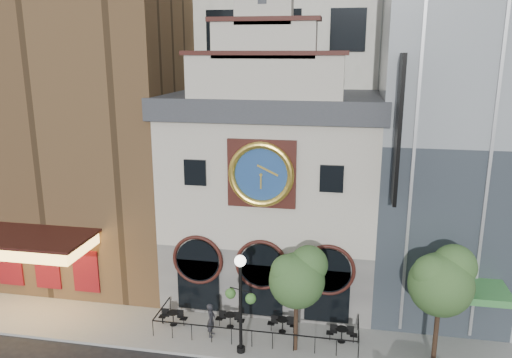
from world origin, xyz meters
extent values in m
cube|color=gray|center=(0.00, 2.50, 0.07)|extent=(44.00, 5.00, 0.15)
cube|color=#605E5B|center=(0.00, 8.00, 2.15)|extent=(12.00, 8.00, 4.00)
cube|color=beige|center=(0.00, 8.00, 7.65)|extent=(12.00, 8.00, 7.00)
cube|color=#2D3035|center=(0.00, 8.00, 11.75)|extent=(12.60, 8.60, 1.20)
cube|color=#33130F|center=(0.00, 3.92, 8.55)|extent=(3.60, 0.25, 3.60)
cylinder|color=navy|center=(0.00, 3.78, 8.55)|extent=(3.10, 0.12, 3.10)
torus|color=gold|center=(0.00, 3.70, 8.55)|extent=(3.46, 0.36, 3.46)
cube|color=brown|center=(-13.00, 10.00, 12.65)|extent=(14.00, 12.00, 25.00)
cube|color=#FFBF59|center=(-13.00, 2.30, 4.35)|extent=(7.00, 3.40, 0.70)
cube|color=#33130F|center=(-13.00, 2.30, 4.80)|extent=(7.40, 3.80, 0.15)
cube|color=maroon|center=(-13.00, 3.95, 2.15)|extent=(5.60, 0.15, 2.60)
cube|color=gray|center=(13.00, 10.00, 10.15)|extent=(14.00, 12.00, 20.00)
cube|color=#3E8942|center=(10.00, 2.80, 3.45)|extent=(4.50, 2.40, 0.35)
cube|color=black|center=(6.60, 3.00, 11.15)|extent=(0.18, 1.60, 7.00)
cylinder|color=black|center=(-4.63, 2.44, 0.89)|extent=(0.68, 0.68, 0.03)
cylinder|color=black|center=(-4.63, 2.44, 0.52)|extent=(0.06, 0.06, 0.72)
cylinder|color=black|center=(-1.52, 2.81, 0.89)|extent=(0.68, 0.68, 0.03)
cylinder|color=black|center=(-1.52, 2.81, 0.52)|extent=(0.06, 0.06, 0.72)
cylinder|color=black|center=(1.33, 2.85, 0.89)|extent=(0.68, 0.68, 0.03)
cylinder|color=black|center=(1.33, 2.85, 0.52)|extent=(0.06, 0.06, 0.72)
cylinder|color=black|center=(4.47, 2.49, 0.89)|extent=(0.68, 0.68, 0.03)
cylinder|color=black|center=(4.47, 2.49, 0.52)|extent=(0.06, 0.06, 0.72)
imported|color=#222227|center=(-2.29, 1.80, 1.07)|extent=(0.47, 0.69, 1.83)
cylinder|color=black|center=(-0.45, 0.66, 2.50)|extent=(0.17, 0.17, 4.70)
cylinder|color=black|center=(-0.45, 0.66, 0.29)|extent=(0.41, 0.41, 0.28)
sphere|color=white|center=(-0.45, 0.66, 5.04)|extent=(0.56, 0.56, 0.56)
sphere|color=#396327|center=(-0.99, 0.83, 3.21)|extent=(0.53, 0.53, 0.53)
sphere|color=#396327|center=(0.09, 0.49, 3.21)|extent=(0.53, 0.53, 0.53)
cylinder|color=#382619|center=(2.20, 1.37, 1.62)|extent=(0.21, 0.21, 2.94)
sphere|color=#2F5421|center=(2.20, 1.37, 3.93)|extent=(2.73, 2.73, 2.73)
sphere|color=#2F5421|center=(2.72, 1.68, 4.67)|extent=(1.89, 1.89, 1.89)
sphere|color=#2F5421|center=(1.78, 1.16, 4.46)|extent=(1.68, 1.68, 1.68)
cylinder|color=#382619|center=(8.84, 1.48, 1.75)|extent=(0.23, 0.23, 3.21)
sphere|color=#325923|center=(8.84, 1.48, 4.27)|extent=(2.98, 2.98, 2.98)
sphere|color=#325923|center=(9.41, 1.82, 5.07)|extent=(2.06, 2.06, 2.06)
sphere|color=#325923|center=(8.38, 1.25, 4.84)|extent=(1.83, 1.83, 1.83)
camera|label=1|loc=(4.37, -20.80, 14.70)|focal=35.00mm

